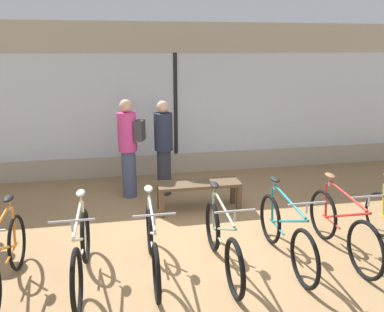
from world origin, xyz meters
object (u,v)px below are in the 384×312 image
Objects in this scene: bicycle_left at (81,253)px; customer_by_window at (164,146)px; bicycle_center at (222,242)px; display_bench at (199,188)px; bicycle_far_left at (5,262)px; bicycle_center_right at (285,234)px; bicycle_right at (342,228)px; bicycle_center_left at (152,246)px; customer_near_rack at (129,145)px.

customer_by_window is at bearing 64.11° from bicycle_left.
bicycle_center is 1.24× the size of display_bench.
bicycle_far_left is 0.99× the size of customer_by_window.
bicycle_far_left is 3.18m from display_bench.
display_bench is (-0.78, 1.77, 0.02)m from bicycle_center_right.
bicycle_center_right is at bearing -66.05° from display_bench.
bicycle_far_left is 1.03× the size of bicycle_right.
bicycle_left is 1.70m from bicycle_center.
bicycle_center_left is at bearing 175.25° from bicycle_center.
bicycle_left is at bearing -179.80° from bicycle_right.
bicycle_right is 0.95× the size of customer_near_rack.
bicycle_left is 3.36m from bicycle_right.
bicycle_far_left reaches higher than bicycle_center.
bicycle_center_left is at bearing 2.87° from bicycle_far_left.
bicycle_right reaches higher than bicycle_center_left.
customer_by_window is at bearing 99.21° from bicycle_center.
customer_by_window is at bearing 116.23° from bicycle_center_right.
bicycle_center_left is 2.52m from bicycle_right.
bicycle_right is at bearing -43.60° from customer_near_rack.
bicycle_center_right reaches higher than bicycle_far_left.
customer_near_rack is (-2.73, 2.60, 0.59)m from bicycle_right.
bicycle_center is at bearing -80.79° from customer_by_window.
display_bench is 0.77× the size of customer_near_rack.
bicycle_left reaches higher than bicycle_center_left.
customer_by_window is (-0.43, 2.65, 0.57)m from bicycle_center.
bicycle_left reaches higher than display_bench.
customer_near_rack is (0.63, 2.61, 0.60)m from bicycle_left.
bicycle_center_left is at bearing 2.96° from bicycle_left.
customer_near_rack is (1.46, 2.65, 0.60)m from bicycle_far_left.
bicycle_left is 2.96m from customer_by_window.
bicycle_far_left is 3.39m from bicycle_center_right.
bicycle_far_left is 1.27× the size of display_bench.
bicycle_far_left is at bearing -177.22° from bicycle_left.
customer_by_window is at bearing 80.43° from bicycle_center_left.
bicycle_center_right is 0.80m from bicycle_right.
bicycle_left is at bearing -179.74° from bicycle_center_right.
customer_by_window is (0.43, 2.58, 0.57)m from bicycle_center_left.
bicycle_center_left reaches higher than display_bench.
customer_near_rack is at bearing 76.37° from bicycle_left.
customer_near_rack reaches higher than bicycle_center_right.
bicycle_right is at bearing -0.01° from bicycle_center_right.
customer_near_rack is at bearing 143.92° from display_bench.
bicycle_right is 3.81m from customer_near_rack.
customer_near_rack is at bearing 136.40° from bicycle_right.
bicycle_far_left reaches higher than display_bench.
bicycle_center_left is at bearing 178.95° from bicycle_center_right.
bicycle_far_left is 3.08m from customer_near_rack.
customer_by_window is (0.64, 0.01, -0.05)m from customer_near_rack.
bicycle_center_right is at bearing 0.88° from bicycle_far_left.
customer_near_rack reaches higher than customer_by_window.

